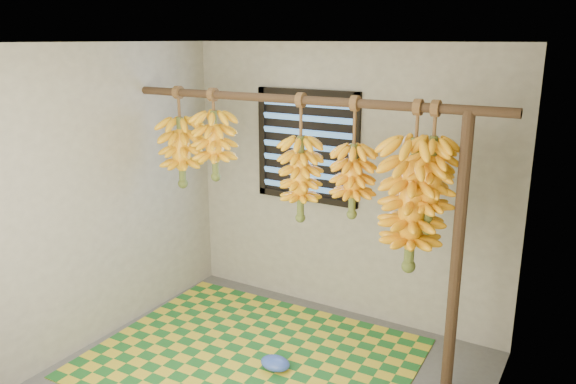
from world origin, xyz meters
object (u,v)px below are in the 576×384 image
Objects in this scene: support_post at (456,262)px; banana_bunch_a at (181,152)px; banana_bunch_c at (301,179)px; woven_mat at (251,358)px; banana_bunch_b at (215,145)px; banana_bunch_f at (431,185)px; banana_bunch_d at (353,181)px; banana_bunch_e at (412,205)px; plastic_bag at (275,363)px.

support_post is 2.38m from banana_bunch_a.
support_post is 2.10× the size of banana_bunch_c.
banana_bunch_b is (-0.53, 0.31, 1.59)m from woven_mat.
banana_bunch_d is at bearing 180.00° from banana_bunch_f.
banana_bunch_b is at bearing 180.00° from banana_bunch_d.
banana_bunch_f is at bearing -0.00° from banana_bunch_c.
banana_bunch_c is 0.86m from banana_bunch_e.
banana_bunch_a is 1.57m from banana_bunch_d.
banana_bunch_b and banana_bunch_c have the same top height.
banana_bunch_d is at bearing 180.00° from banana_bunch_e.
plastic_bag is at bearing -160.17° from banana_bunch_f.
support_post is at bearing 0.00° from banana_bunch_f.
banana_bunch_e is (0.86, -0.00, -0.08)m from banana_bunch_c.
banana_bunch_e is at bearing 0.00° from banana_bunch_d.
banana_bunch_b is 1.77m from banana_bunch_f.
support_post is 1.56m from plastic_bag.
banana_bunch_a is at bearing 160.53° from woven_mat.
woven_mat is at bearing -155.21° from banana_bunch_d.
banana_bunch_d and banana_bunch_f have the same top height.
banana_bunch_b and banana_bunch_f have the same top height.
banana_bunch_b is 0.85× the size of banana_bunch_d.
support_post is 0.54m from banana_bunch_f.
support_post is 2.28× the size of banana_bunch_f.
banana_bunch_a and banana_bunch_d have the same top height.
plastic_bag is 0.21× the size of banana_bunch_e.
banana_bunch_a is (-2.33, 0.00, 0.51)m from support_post.
banana_bunch_d is at bearing 39.40° from plastic_bag.
banana_bunch_c is (1.15, 0.00, -0.09)m from banana_bunch_a.
banana_bunch_a is 0.72× the size of banana_bunch_e.
banana_bunch_a and banana_bunch_f have the same top height.
woven_mat is at bearing 170.62° from plastic_bag.
banana_bunch_d reaches higher than support_post.
support_post is at bearing 12.31° from woven_mat.
banana_bunch_a is 0.37m from banana_bunch_b.
banana_bunch_d reaches higher than plastic_bag.
banana_bunch_d is 0.74× the size of banana_bunch_e.
woven_mat is 1.71m from banana_bunch_b.
banana_bunch_e is (2.01, 0.00, -0.16)m from banana_bunch_a.
woven_mat is 3.27× the size of banana_bunch_b.
plastic_bag is at bearing -9.38° from woven_mat.
banana_bunch_b is 0.77× the size of banana_bunch_c.
banana_bunch_c is (0.79, 0.00, -0.18)m from banana_bunch_b.
plastic_bag is 1.78m from banana_bunch_f.
support_post is at bearing 0.00° from banana_bunch_a.
banana_bunch_c is 1.11× the size of banana_bunch_d.
support_post is 2.33× the size of banana_bunch_d.
support_post reaches higher than plastic_bag.
banana_bunch_e is (0.87, 0.35, 1.28)m from plastic_bag.
banana_bunch_c is at bearing 180.00° from banana_bunch_e.
banana_bunch_b is (-1.97, 0.00, 0.60)m from support_post.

